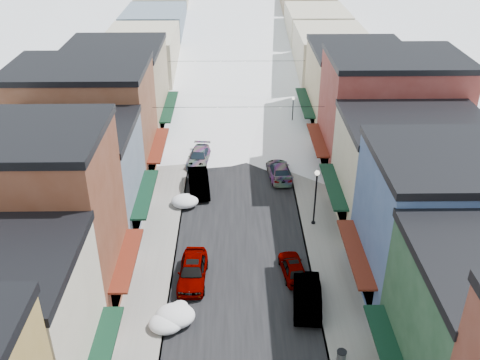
{
  "coord_description": "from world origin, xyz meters",
  "views": [
    {
      "loc": [
        -0.58,
        -7.78,
        24.88
      ],
      "look_at": [
        0.0,
        31.46,
        3.0
      ],
      "focal_mm": 40.0,
      "sensor_mm": 36.0,
      "label": 1
    }
  ],
  "objects_px": {
    "car_silver_sedan": "(193,271)",
    "car_green_sedan": "(307,295)",
    "trash_can": "(341,357)",
    "car_dark_hatch": "(199,182)",
    "streetlamp_near": "(316,191)"
  },
  "relations": [
    {
      "from": "car_silver_sedan",
      "to": "car_green_sedan",
      "type": "bearing_deg",
      "value": -16.69
    },
    {
      "from": "trash_can",
      "to": "car_green_sedan",
      "type": "bearing_deg",
      "value": 104.55
    },
    {
      "from": "car_silver_sedan",
      "to": "trash_can",
      "type": "bearing_deg",
      "value": -38.65
    },
    {
      "from": "car_silver_sedan",
      "to": "car_dark_hatch",
      "type": "relative_size",
      "value": 0.96
    },
    {
      "from": "car_dark_hatch",
      "to": "streetlamp_near",
      "type": "height_order",
      "value": "streetlamp_near"
    },
    {
      "from": "car_dark_hatch",
      "to": "trash_can",
      "type": "height_order",
      "value": "car_dark_hatch"
    },
    {
      "from": "car_silver_sedan",
      "to": "streetlamp_near",
      "type": "xyz_separation_m",
      "value": [
        9.56,
        6.94,
        2.44
      ]
    },
    {
      "from": "car_dark_hatch",
      "to": "streetlamp_near",
      "type": "bearing_deg",
      "value": -37.32
    },
    {
      "from": "car_silver_sedan",
      "to": "car_green_sedan",
      "type": "xyz_separation_m",
      "value": [
        7.8,
        -2.66,
        0.01
      ]
    },
    {
      "from": "car_green_sedan",
      "to": "trash_can",
      "type": "bearing_deg",
      "value": 109.99
    },
    {
      "from": "car_dark_hatch",
      "to": "trash_can",
      "type": "relative_size",
      "value": 5.13
    },
    {
      "from": "car_green_sedan",
      "to": "car_silver_sedan",
      "type": "bearing_deg",
      "value": -13.36
    },
    {
      "from": "car_dark_hatch",
      "to": "trash_can",
      "type": "xyz_separation_m",
      "value": [
        9.4,
        -20.64,
        -0.18
      ]
    },
    {
      "from": "car_green_sedan",
      "to": "streetlamp_near",
      "type": "bearing_deg",
      "value": -94.95
    },
    {
      "from": "car_green_sedan",
      "to": "trash_can",
      "type": "height_order",
      "value": "car_green_sedan"
    }
  ]
}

